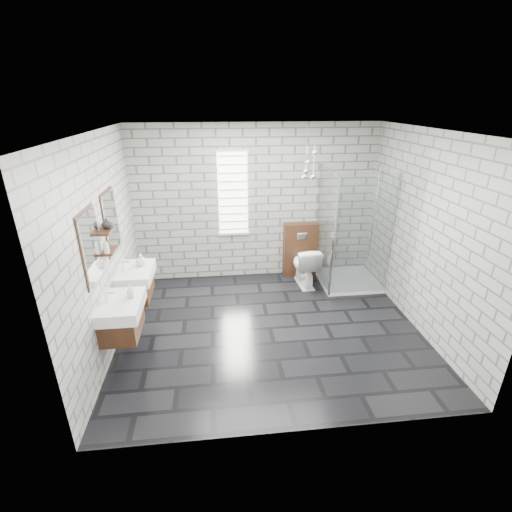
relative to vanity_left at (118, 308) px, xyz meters
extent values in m
cube|color=black|center=(1.91, 0.48, -0.77)|extent=(4.20, 3.60, 0.02)
cube|color=white|center=(1.91, 0.48, 1.95)|extent=(4.20, 3.60, 0.02)
cube|color=#A2A39D|center=(1.91, 2.29, 0.59)|extent=(4.20, 0.02, 2.70)
cube|color=#A2A39D|center=(1.91, -1.33, 0.59)|extent=(4.20, 0.02, 2.70)
cube|color=#A2A39D|center=(-0.20, 0.48, 0.59)|extent=(0.02, 3.60, 2.70)
cube|color=#A2A39D|center=(4.02, 0.48, 0.59)|extent=(0.02, 3.60, 2.70)
cube|color=#432514|center=(0.02, 0.00, -0.21)|extent=(0.42, 0.62, 0.30)
cube|color=silver|center=(0.22, 0.00, -0.18)|extent=(0.02, 0.35, 0.01)
cube|color=white|center=(0.04, 0.00, 0.02)|extent=(0.47, 0.70, 0.15)
cylinder|color=silver|center=(-0.11, 0.00, 0.15)|extent=(0.04, 0.04, 0.12)
cylinder|color=silver|center=(-0.06, 0.00, 0.20)|extent=(0.10, 0.02, 0.02)
cube|color=white|center=(-0.17, 0.00, 0.79)|extent=(0.03, 0.55, 0.80)
cube|color=#432514|center=(-0.19, 0.00, 0.79)|extent=(0.01, 0.59, 0.84)
cube|color=#432514|center=(0.02, 0.90, -0.21)|extent=(0.42, 0.62, 0.30)
cube|color=silver|center=(0.22, 0.90, -0.18)|extent=(0.02, 0.35, 0.01)
cube|color=white|center=(0.04, 0.90, 0.02)|extent=(0.47, 0.70, 0.15)
cylinder|color=silver|center=(-0.11, 0.90, 0.15)|extent=(0.04, 0.04, 0.12)
cylinder|color=silver|center=(-0.06, 0.90, 0.20)|extent=(0.10, 0.02, 0.02)
cube|color=white|center=(-0.17, 0.90, 0.79)|extent=(0.03, 0.55, 0.80)
cube|color=#432514|center=(-0.19, 0.90, 0.79)|extent=(0.01, 0.59, 0.84)
cube|color=#432514|center=(-0.12, 0.43, 0.56)|extent=(0.14, 0.30, 0.03)
cube|color=#432514|center=(-0.12, 0.43, 0.82)|extent=(0.14, 0.30, 0.03)
cube|color=white|center=(1.51, 2.27, 0.79)|extent=(0.50, 0.02, 1.40)
cube|color=silver|center=(1.51, 2.25, 1.51)|extent=(0.56, 0.04, 0.04)
cube|color=silver|center=(1.51, 2.25, 0.07)|extent=(0.56, 0.04, 0.04)
cube|color=silver|center=(1.51, 2.25, 0.16)|extent=(0.48, 0.01, 0.02)
cube|color=silver|center=(1.51, 2.25, 0.30)|extent=(0.48, 0.01, 0.02)
cube|color=silver|center=(1.51, 2.25, 0.44)|extent=(0.48, 0.01, 0.02)
cube|color=silver|center=(1.51, 2.25, 0.58)|extent=(0.48, 0.01, 0.02)
cube|color=silver|center=(1.51, 2.25, 0.72)|extent=(0.48, 0.01, 0.02)
cube|color=silver|center=(1.51, 2.25, 0.86)|extent=(0.48, 0.01, 0.02)
cube|color=silver|center=(1.51, 2.25, 1.00)|extent=(0.48, 0.01, 0.02)
cube|color=silver|center=(1.51, 2.25, 1.14)|extent=(0.48, 0.01, 0.02)
cube|color=silver|center=(1.51, 2.25, 1.28)|extent=(0.48, 0.01, 0.03)
cube|color=silver|center=(1.51, 2.25, 1.42)|extent=(0.48, 0.01, 0.03)
cube|color=#432514|center=(2.71, 2.18, -0.26)|extent=(0.60, 0.20, 1.00)
cube|color=silver|center=(2.71, 2.08, 0.04)|extent=(0.18, 0.01, 0.12)
cube|color=white|center=(3.51, 1.78, -0.73)|extent=(1.00, 1.00, 0.06)
cube|color=silver|center=(3.51, 1.29, 0.27)|extent=(1.00, 0.01, 2.00)
cube|color=silver|center=(3.02, 1.78, 0.27)|extent=(0.01, 1.00, 2.00)
cube|color=silver|center=(3.02, 1.29, 0.27)|extent=(0.03, 0.03, 2.00)
cube|color=silver|center=(3.99, 1.29, 0.27)|extent=(0.03, 0.03, 2.00)
cylinder|color=silver|center=(3.95, 1.98, 0.34)|extent=(0.02, 0.02, 1.80)
cylinder|color=silver|center=(3.87, 1.98, 1.26)|extent=(0.14, 0.14, 0.02)
sphere|color=silver|center=(2.64, 1.78, 1.24)|extent=(0.09, 0.09, 0.09)
cylinder|color=silver|center=(2.64, 1.78, 1.61)|extent=(0.01, 0.01, 0.66)
sphere|color=silver|center=(2.77, 1.83, 1.14)|extent=(0.09, 0.09, 0.09)
cylinder|color=silver|center=(2.77, 1.83, 1.56)|extent=(0.01, 0.01, 0.76)
sphere|color=silver|center=(2.70, 1.94, 1.35)|extent=(0.09, 0.09, 0.09)
cylinder|color=silver|center=(2.70, 1.94, 1.67)|extent=(0.01, 0.01, 0.54)
sphere|color=silver|center=(2.65, 1.90, 1.13)|extent=(0.09, 0.09, 0.09)
cylinder|color=silver|center=(2.65, 1.90, 1.56)|extent=(0.01, 0.01, 0.77)
sphere|color=silver|center=(2.78, 1.87, 1.51)|extent=(0.09, 0.09, 0.09)
cylinder|color=silver|center=(2.78, 1.87, 1.75)|extent=(0.01, 0.01, 0.39)
imported|color=white|center=(2.71, 1.79, -0.40)|extent=(0.45, 0.73, 0.71)
imported|color=#B2B2B2|center=(0.15, 0.07, 0.18)|extent=(0.08, 0.08, 0.17)
imported|color=#B2B2B2|center=(0.12, 1.00, 0.18)|extent=(0.16, 0.16, 0.18)
imported|color=#B2B2B2|center=(-0.11, 0.31, 0.67)|extent=(0.08, 0.08, 0.18)
imported|color=#B2B2B2|center=(-0.11, 0.48, 0.90)|extent=(0.13, 0.13, 0.13)
camera|label=1|loc=(1.20, -3.96, 2.30)|focal=26.00mm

